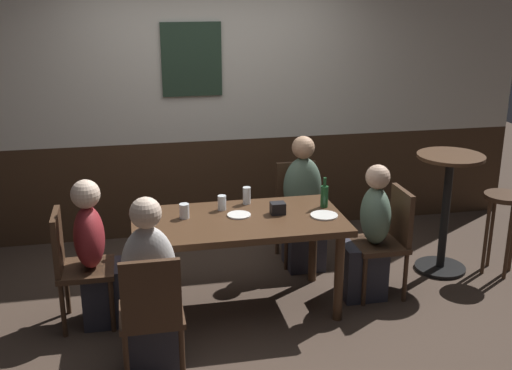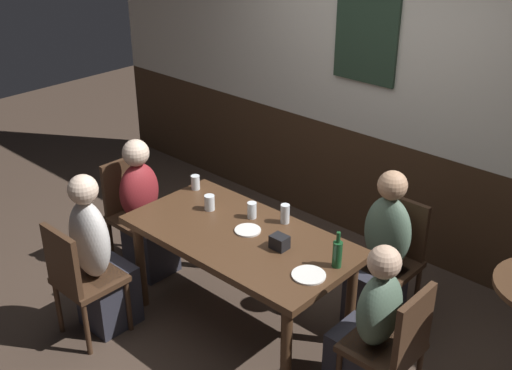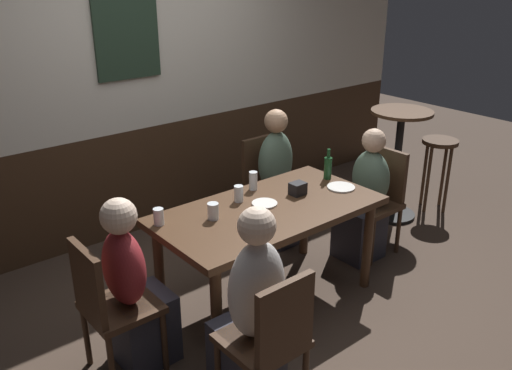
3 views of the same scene
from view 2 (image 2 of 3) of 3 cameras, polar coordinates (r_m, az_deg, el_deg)
The scene contains 19 objects.
ground_plane at distance 4.63m, azimuth -1.31°, elevation -12.30°, with size 12.00×12.00×0.00m, color #423328.
wall_back at distance 5.19m, azimuth 11.34°, elevation 7.98°, with size 6.40×0.13×2.60m.
dining_table at distance 4.26m, azimuth -1.40°, elevation -5.43°, with size 1.58×0.83×0.74m.
chair_right_far at distance 4.56m, azimuth 12.32°, elevation -6.03°, with size 0.40×0.40×0.88m.
chair_head_east at distance 3.77m, azimuth 12.36°, elevation -13.86°, with size 0.40×0.40×0.88m.
chair_left_near at distance 4.38m, azimuth -15.71°, elevation -7.93°, with size 0.40×0.40×0.88m.
chair_head_west at distance 5.14m, azimuth -11.14°, elevation -2.02°, with size 0.40×0.40×0.88m.
person_right_far at distance 4.44m, azimuth 11.23°, elevation -6.89°, with size 0.34×0.37×1.17m.
person_head_east at distance 3.86m, azimuth 10.17°, elevation -13.32°, with size 0.37×0.34×1.09m.
person_left_near at distance 4.45m, azimuth -14.00°, elevation -7.02°, with size 0.34×0.37×1.20m.
person_head_west at distance 5.03m, azimuth -9.99°, elevation -2.87°, with size 0.37×0.34×1.11m.
beer_glass_tall at distance 4.79m, azimuth -5.50°, elevation 0.19°, with size 0.07×0.07×0.11m.
tumbler_short at distance 4.38m, azimuth -0.37°, elevation -2.37°, with size 0.07×0.07×0.12m.
highball_clear at distance 4.49m, azimuth -4.22°, elevation -1.67°, with size 0.07×0.07×0.11m.
pint_glass_pale at distance 4.32m, azimuth 2.64°, elevation -2.72°, with size 0.06×0.06×0.14m.
beer_bottle_green at distance 3.86m, azimuth 7.36°, elevation -6.14°, with size 0.06×0.06×0.24m.
plate_white_large at distance 3.80m, azimuth 4.78°, elevation -8.12°, with size 0.21×0.21×0.01m, color white.
plate_white_small at distance 4.24m, azimuth -0.75°, elevation -4.11°, with size 0.18×0.18×0.01m, color white.
condiment_caddy at distance 4.03m, azimuth 2.14°, elevation -5.18°, with size 0.11×0.09×0.09m, color black.
Camera 2 is at (2.52, -2.60, 2.89)m, focal length 44.25 mm.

